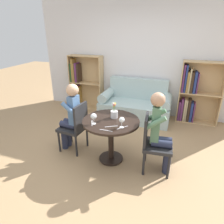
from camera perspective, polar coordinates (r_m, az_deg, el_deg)
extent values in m
plane|color=tan|center=(3.48, -0.28, -13.25)|extent=(16.00, 16.00, 0.00)
cube|color=silver|center=(4.96, 8.38, 14.71)|extent=(5.20, 0.05, 2.70)
cylinder|color=black|center=(3.11, -0.30, -2.67)|extent=(0.90, 0.90, 0.03)
cylinder|color=black|center=(3.28, -0.29, -8.17)|extent=(0.09, 0.09, 0.66)
cylinder|color=black|center=(3.47, -0.28, -13.05)|extent=(0.40, 0.40, 0.03)
cube|color=#A8C1C1|center=(4.82, 6.48, 0.43)|extent=(1.64, 0.80, 0.42)
cube|color=#A8C1C1|center=(4.96, 7.57, 6.70)|extent=(1.42, 0.16, 0.50)
cylinder|color=#A8C1C1|center=(4.90, -1.46, 4.95)|extent=(0.22, 0.72, 0.22)
cylinder|color=#A8C1C1|center=(4.62, 15.25, 2.95)|extent=(0.22, 0.72, 0.22)
cube|color=tan|center=(5.48, -6.75, 8.66)|extent=(0.89, 0.02, 1.40)
cube|color=tan|center=(5.57, -11.39, 8.60)|extent=(0.02, 0.28, 1.40)
cube|color=tan|center=(5.19, -3.02, 7.97)|extent=(0.02, 0.28, 1.40)
cube|color=tan|center=(5.58, -6.98, 1.48)|extent=(0.84, 0.28, 0.02)
cube|color=tan|center=(5.37, -7.34, 8.32)|extent=(0.84, 0.28, 0.02)
cube|color=tan|center=(5.23, -7.74, 15.63)|extent=(0.84, 0.28, 0.02)
cube|color=olive|center=(5.65, -10.68, 4.76)|extent=(0.05, 0.23, 0.58)
cube|color=#234723|center=(5.64, -10.15, 4.04)|extent=(0.05, 0.23, 0.44)
cube|color=#602D5B|center=(5.59, -9.68, 4.67)|extent=(0.04, 0.23, 0.58)
cube|color=olive|center=(5.58, -9.24, 4.49)|extent=(0.04, 0.23, 0.56)
cube|color=#234723|center=(5.48, -11.22, 11.05)|extent=(0.04, 0.23, 0.47)
cube|color=olive|center=(5.45, -10.86, 11.65)|extent=(0.04, 0.23, 0.59)
cube|color=olive|center=(5.44, -10.43, 11.07)|extent=(0.03, 0.23, 0.48)
cube|color=#602D5B|center=(5.41, -9.90, 11.11)|extent=(0.05, 0.23, 0.49)
cube|color=#332319|center=(5.39, -9.36, 10.96)|extent=(0.04, 0.23, 0.47)
cube|color=tan|center=(4.98, 23.78, 5.32)|extent=(0.89, 0.02, 1.40)
cube|color=tan|center=(4.84, 18.78, 5.57)|extent=(0.02, 0.28, 1.40)
cube|color=tan|center=(4.92, 28.83, 4.17)|extent=(0.02, 0.28, 1.40)
cube|color=tan|center=(5.10, 22.61, -2.46)|extent=(0.84, 0.28, 0.02)
cube|color=tan|center=(4.86, 23.85, 4.88)|extent=(0.84, 0.28, 0.02)
cube|color=tan|center=(4.71, 25.23, 12.83)|extent=(0.84, 0.28, 0.02)
cube|color=#602D5B|center=(4.98, 18.66, 0.56)|extent=(0.04, 0.23, 0.46)
cube|color=#602D5B|center=(4.97, 19.34, 0.84)|extent=(0.05, 0.23, 0.53)
cube|color=tan|center=(4.97, 20.02, 0.75)|extent=(0.04, 0.23, 0.53)
cube|color=tan|center=(4.97, 20.47, 0.57)|extent=(0.03, 0.23, 0.50)
cube|color=#332319|center=(4.97, 21.06, 0.59)|extent=(0.05, 0.23, 0.52)
cube|color=navy|center=(4.99, 21.67, 0.19)|extent=(0.05, 0.23, 0.46)
cube|color=#602D5B|center=(5.00, 22.26, 0.03)|extent=(0.03, 0.23, 0.45)
cube|color=#602D5B|center=(4.75, 19.80, 9.10)|extent=(0.04, 0.23, 0.61)
cube|color=navy|center=(4.75, 20.39, 8.98)|extent=(0.04, 0.23, 0.60)
cube|color=olive|center=(4.77, 20.84, 8.07)|extent=(0.04, 0.23, 0.46)
cube|color=tan|center=(4.76, 21.38, 8.39)|extent=(0.03, 0.23, 0.53)
cube|color=#332319|center=(4.77, 21.90, 7.91)|extent=(0.05, 0.23, 0.46)
cube|color=navy|center=(4.78, 22.66, 7.87)|extent=(0.05, 0.23, 0.47)
cube|color=#602D5B|center=(4.78, 23.25, 7.60)|extent=(0.03, 0.23, 0.44)
cylinder|color=#232326|center=(3.92, -11.63, -5.80)|extent=(0.04, 0.04, 0.40)
cylinder|color=#232326|center=(3.68, -14.83, -8.22)|extent=(0.04, 0.04, 0.40)
cylinder|color=#232326|center=(3.74, -7.12, -6.97)|extent=(0.04, 0.04, 0.40)
cylinder|color=#232326|center=(3.49, -10.15, -9.63)|extent=(0.04, 0.04, 0.40)
cube|color=#232326|center=(3.59, -11.21, -4.52)|extent=(0.46, 0.46, 0.05)
cube|color=#232326|center=(3.38, -8.89, -1.44)|extent=(0.07, 0.38, 0.45)
cylinder|color=#232326|center=(3.10, 15.83, -14.96)|extent=(0.04, 0.04, 0.40)
cylinder|color=#232326|center=(3.39, 15.70, -11.27)|extent=(0.04, 0.04, 0.40)
cylinder|color=#232326|center=(3.09, 9.03, -14.38)|extent=(0.04, 0.04, 0.40)
cylinder|color=#232326|center=(3.38, 9.57, -10.74)|extent=(0.04, 0.04, 0.40)
cube|color=#232326|center=(3.11, 12.90, -9.42)|extent=(0.46, 0.46, 0.05)
cube|color=#232326|center=(2.98, 9.68, -5.04)|extent=(0.08, 0.38, 0.45)
cylinder|color=#282D47|center=(3.81, -12.45, -6.31)|extent=(0.11, 0.11, 0.45)
cylinder|color=#282D47|center=(3.74, -13.44, -7.05)|extent=(0.11, 0.11, 0.45)
cylinder|color=#282D47|center=(3.63, -11.42, -2.92)|extent=(0.31, 0.14, 0.11)
cylinder|color=#282D47|center=(3.55, -12.43, -3.63)|extent=(0.31, 0.14, 0.11)
cube|color=#4C709E|center=(3.42, -10.78, 0.36)|extent=(0.14, 0.21, 0.52)
cylinder|color=#4C709E|center=(3.49, -9.63, 2.32)|extent=(0.29, 0.09, 0.23)
cylinder|color=#4C709E|center=(3.29, -12.19, 0.76)|extent=(0.29, 0.09, 0.23)
sphere|color=tan|center=(3.30, -11.25, 6.17)|extent=(0.20, 0.20, 0.20)
cylinder|color=#282D47|center=(3.19, 15.50, -13.16)|extent=(0.11, 0.11, 0.45)
cylinder|color=#282D47|center=(3.28, 15.46, -12.04)|extent=(0.11, 0.11, 0.45)
cylinder|color=#282D47|center=(3.03, 13.96, -8.81)|extent=(0.31, 0.14, 0.11)
cylinder|color=#282D47|center=(3.12, 13.98, -7.75)|extent=(0.31, 0.14, 0.11)
cube|color=#517A5B|center=(2.94, 12.36, -3.42)|extent=(0.14, 0.21, 0.55)
cylinder|color=#517A5B|center=(2.78, 12.42, -3.04)|extent=(0.29, 0.10, 0.23)
cylinder|color=#517A5B|center=(3.03, 12.58, -0.81)|extent=(0.29, 0.10, 0.23)
sphere|color=tan|center=(2.79, 13.01, 3.48)|extent=(0.20, 0.20, 0.20)
cylinder|color=white|center=(3.01, -5.21, -3.33)|extent=(0.06, 0.06, 0.00)
cylinder|color=white|center=(2.99, -5.24, -2.58)|extent=(0.01, 0.01, 0.08)
sphere|color=white|center=(2.96, -5.29, -1.23)|extent=(0.09, 0.09, 0.09)
sphere|color=beige|center=(2.96, -5.28, -1.43)|extent=(0.06, 0.06, 0.06)
cylinder|color=white|center=(2.90, 2.77, -4.37)|extent=(0.06, 0.06, 0.00)
cylinder|color=white|center=(2.88, 2.79, -3.61)|extent=(0.01, 0.01, 0.08)
sphere|color=white|center=(2.84, 2.82, -2.27)|extent=(0.08, 0.08, 0.08)
sphere|color=maroon|center=(2.85, 2.82, -2.46)|extent=(0.06, 0.06, 0.06)
cylinder|color=silver|center=(3.17, 0.62, -0.66)|extent=(0.11, 0.11, 0.11)
cylinder|color=#4C7A42|center=(3.12, 0.55, 1.15)|extent=(0.00, 0.01, 0.11)
sphere|color=#D16684|center=(3.10, 0.56, 2.09)|extent=(0.04, 0.04, 0.04)
cylinder|color=#4C7A42|center=(3.16, 0.52, 1.08)|extent=(0.01, 0.01, 0.07)
sphere|color=#EACC4C|center=(3.15, 0.53, 1.68)|extent=(0.04, 0.04, 0.04)
cylinder|color=#4C7A42|center=(3.11, 0.78, 1.08)|extent=(0.01, 0.01, 0.11)
sphere|color=#E07F4C|center=(3.08, 0.79, 2.06)|extent=(0.04, 0.04, 0.04)
cylinder|color=#4C7A42|center=(3.15, 0.86, 1.41)|extent=(0.00, 0.01, 0.12)
sphere|color=#EACC4C|center=(3.12, 0.87, 2.41)|extent=(0.04, 0.04, 0.04)
cylinder|color=#4C7A42|center=(3.13, 0.43, 1.35)|extent=(0.01, 0.01, 0.13)
sphere|color=silver|center=(3.10, 0.43, 2.44)|extent=(0.04, 0.04, 0.04)
cube|color=silver|center=(2.81, -1.73, -5.25)|extent=(0.19, 0.01, 0.00)
cube|color=silver|center=(2.92, -0.21, -4.14)|extent=(0.17, 0.10, 0.00)
cube|color=silver|center=(2.89, 3.02, -4.45)|extent=(0.13, 0.16, 0.00)
cube|color=silver|center=(3.03, -5.74, -3.14)|extent=(0.09, 0.18, 0.00)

